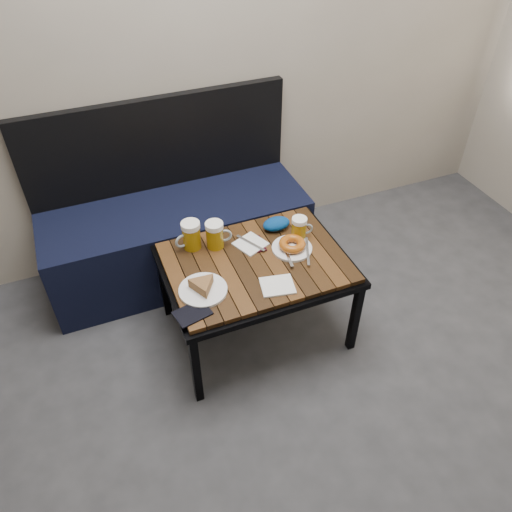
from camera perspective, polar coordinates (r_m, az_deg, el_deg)
name	(u,v)px	position (r m, az deg, el deg)	size (l,w,h in m)	color
bench	(177,230)	(2.79, -9.05, 2.91)	(1.40, 0.50, 0.95)	black
cafe_table	(256,268)	(2.29, 0.00, -1.36)	(0.84, 0.62, 0.47)	black
beer_mug_left	(191,235)	(2.31, -7.45, 2.36)	(0.13, 0.10, 0.14)	#9A720C
beer_mug_centre	(215,235)	(2.30, -4.67, 2.43)	(0.13, 0.09, 0.13)	#9A720C
beer_mug_right	(299,228)	(2.36, 4.98, 3.18)	(0.11, 0.08, 0.12)	#9A720C
plate_pie	(203,287)	(2.12, -6.10, -3.58)	(0.21, 0.21, 0.06)	white
plate_bagel	(292,246)	(2.31, 4.16, 1.16)	(0.19, 0.24, 0.05)	white
napkin_left	(251,244)	(2.34, -0.63, 1.39)	(0.17, 0.17, 0.01)	white
napkin_right	(277,286)	(2.14, 2.46, -3.41)	(0.16, 0.14, 0.01)	white
passport_navy	(192,313)	(2.05, -7.28, -6.50)	(0.10, 0.14, 0.01)	black
passport_burgundy	(255,245)	(2.34, -0.14, 1.32)	(0.08, 0.12, 0.01)	black
knit_pouch	(276,224)	(2.43, 2.34, 3.70)	(0.14, 0.09, 0.06)	#040A76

